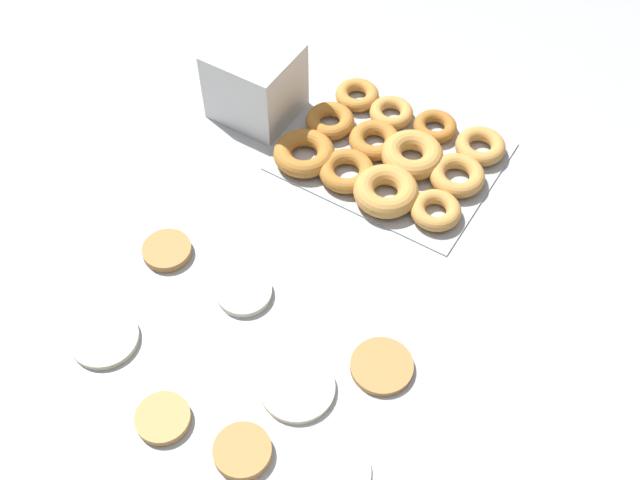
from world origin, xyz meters
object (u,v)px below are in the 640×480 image
(pancake_4, at_px, (338,471))
(pancake_5, at_px, (242,451))
(donut_tray, at_px, (388,155))
(pancake_1, at_px, (163,418))
(pancake_7, at_px, (166,251))
(pancake_2, at_px, (297,388))
(pancake_0, at_px, (104,338))
(container_stack, at_px, (255,82))
(pancake_6, at_px, (381,367))
(pancake_3, at_px, (244,292))

(pancake_4, xyz_separation_m, pancake_5, (0.13, 0.05, 0.00))
(pancake_5, bearing_deg, donut_tray, -80.95)
(pancake_1, height_order, pancake_7, pancake_7)
(pancake_1, bearing_deg, pancake_5, -171.32)
(pancake_2, bearing_deg, donut_tray, -77.23)
(pancake_4, xyz_separation_m, pancake_7, (0.44, -0.17, 0.00))
(pancake_1, bearing_deg, donut_tray, -92.94)
(pancake_0, bearing_deg, pancake_1, 160.25)
(pancake_4, relative_size, container_stack, 0.62)
(pancake_1, relative_size, container_stack, 0.54)
(pancake_7, xyz_separation_m, donut_tray, (-0.21, -0.38, 0.01))
(pancake_2, distance_m, pancake_6, 0.13)
(pancake_3, distance_m, donut_tray, 0.38)
(pancake_4, height_order, pancake_6, pancake_6)
(pancake_0, height_order, container_stack, container_stack)
(pancake_3, relative_size, pancake_7, 1.10)
(pancake_2, relative_size, donut_tray, 0.30)
(pancake_1, relative_size, pancake_5, 0.97)
(pancake_4, bearing_deg, pancake_3, -31.77)
(pancake_3, bearing_deg, container_stack, -58.49)
(pancake_3, bearing_deg, pancake_7, 0.78)
(pancake_0, bearing_deg, pancake_2, -164.00)
(pancake_0, relative_size, donut_tray, 0.29)
(pancake_1, bearing_deg, pancake_7, -52.64)
(pancake_4, distance_m, pancake_7, 0.47)
(donut_tray, bearing_deg, pancake_3, 81.42)
(pancake_3, height_order, container_stack, container_stack)
(pancake_7, bearing_deg, pancake_1, 127.36)
(pancake_6, height_order, container_stack, container_stack)
(pancake_0, height_order, pancake_6, same)
(pancake_4, distance_m, container_stack, 0.74)
(pancake_6, relative_size, donut_tray, 0.26)
(donut_tray, height_order, container_stack, container_stack)
(pancake_1, bearing_deg, pancake_3, -84.04)
(pancake_3, height_order, pancake_5, pancake_5)
(pancake_7, bearing_deg, pancake_5, 144.65)
(donut_tray, bearing_deg, pancake_1, 87.06)
(pancake_1, distance_m, pancake_2, 0.20)
(pancake_3, bearing_deg, pancake_6, 179.74)
(pancake_4, bearing_deg, container_stack, -46.85)
(pancake_5, distance_m, pancake_6, 0.24)
(pancake_7, xyz_separation_m, container_stack, (0.07, -0.36, 0.06))
(pancake_0, distance_m, container_stack, 0.55)
(pancake_1, bearing_deg, pancake_6, -133.64)
(pancake_2, height_order, pancake_3, pancake_3)
(pancake_6, bearing_deg, donut_tray, -62.48)
(pancake_3, distance_m, container_stack, 0.43)
(pancake_0, height_order, pancake_1, pancake_1)
(pancake_7, bearing_deg, pancake_4, 158.58)
(pancake_1, distance_m, donut_tray, 0.61)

